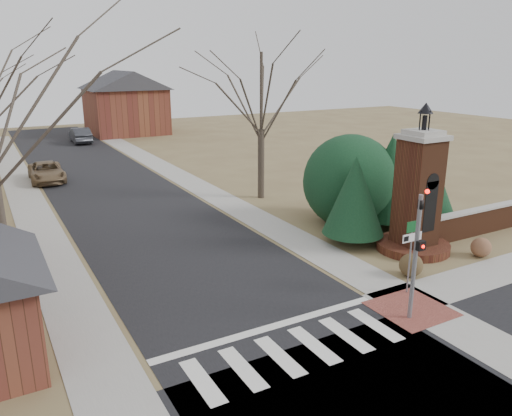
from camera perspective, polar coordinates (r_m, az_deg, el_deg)
ground at (r=14.64m, az=6.53°, el=-17.36°), size 120.00×120.00×0.00m
main_street at (r=33.57m, az=-15.86°, el=1.89°), size 8.00×70.00×0.01m
crosswalk_zone at (r=15.18m, az=4.71°, el=-15.91°), size 8.00×2.20×0.02m
stop_bar at (r=16.25m, az=1.68°, el=-13.48°), size 8.00×0.35×0.02m
sidewalk_right_main at (r=35.06m, az=-7.60°, el=3.00°), size 2.00×60.00×0.02m
sidewalk_left at (r=32.83m, az=-24.67°, el=0.67°), size 2.00×60.00×0.02m
curb_apron at (r=18.10m, az=17.31°, el=-10.96°), size 2.40×2.40×0.02m
traffic_signal_pole at (r=16.47m, az=17.93°, el=-3.99°), size 0.28×0.41×4.50m
sign_post at (r=18.49m, az=17.33°, el=-3.80°), size 0.90×0.07×2.75m
brick_gate_monument at (r=22.76m, az=17.91°, el=0.51°), size 3.20×3.20×6.47m
brick_garden_wall at (r=26.56m, az=24.29°, el=-1.31°), size 7.50×0.50×1.30m
house_distant_right at (r=59.89m, az=-14.73°, el=11.73°), size 8.80×8.80×7.30m
evergreen_near at (r=22.89m, az=11.20°, el=1.45°), size 2.80×2.80×4.10m
evergreen_mid at (r=25.86m, az=15.13°, el=3.60°), size 3.40×3.40×4.70m
evergreen_far at (r=26.78m, az=19.58°, el=2.10°), size 2.40×2.40×3.30m
evergreen_mass at (r=25.85m, az=10.71°, el=3.43°), size 4.80×4.80×4.80m
bare_tree_3 at (r=29.72m, az=0.61°, el=13.76°), size 7.00×7.00×9.70m
pickup_truck at (r=37.73m, az=-22.82°, el=3.82°), size 2.34×4.83×1.33m
distant_car at (r=54.44m, az=-19.45°, el=7.86°), size 1.76×4.78×1.56m
dry_shrub_left at (r=20.49m, az=17.29°, el=-6.26°), size 0.92×0.92×0.92m
dry_shrub_right at (r=23.54m, az=24.32°, el=-4.12°), size 0.85×0.85×0.85m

